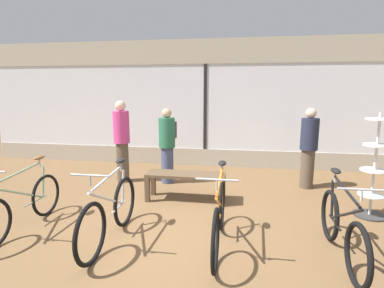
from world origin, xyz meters
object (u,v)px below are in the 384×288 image
object	(u,v)px
bicycle_far_right	(342,229)
customer_by_window	(167,143)
customer_near_rack	(309,147)
customer_mid_floor	(122,140)
bicycle_far_left	(23,205)
bicycle_right	(219,217)
display_bench	(186,178)
accessory_rack	(374,175)
bicycle_left	(110,213)

from	to	relation	value
bicycle_far_right	customer_by_window	world-z (taller)	customer_by_window
customer_near_rack	customer_mid_floor	bearing A→B (deg)	-176.99
bicycle_far_left	bicycle_right	distance (m)	2.78
bicycle_right	display_bench	xyz separation A→B (m)	(-0.71, 1.51, 0.01)
customer_near_rack	accessory_rack	bearing A→B (deg)	-61.49
customer_by_window	bicycle_left	bearing A→B (deg)	-92.67
accessory_rack	bicycle_right	bearing A→B (deg)	-150.06
display_bench	customer_mid_floor	xyz separation A→B (m)	(-1.55, 0.90, 0.51)
customer_by_window	accessory_rack	bearing A→B (deg)	-18.27
bicycle_far_right	customer_mid_floor	bearing A→B (deg)	146.38
bicycle_far_right	bicycle_far_left	bearing A→B (deg)	179.19
bicycle_right	accessory_rack	size ratio (longest dim) A/B	1.07
bicycle_left	bicycle_right	bearing A→B (deg)	4.25
bicycle_far_right	accessory_rack	distance (m)	1.64
accessory_rack	customer_mid_floor	world-z (taller)	customer_mid_floor
customer_by_window	customer_near_rack	bearing A→B (deg)	2.29
display_bench	accessory_rack	bearing A→B (deg)	-3.74
bicycle_far_left	bicycle_far_right	size ratio (longest dim) A/B	1.04
bicycle_far_right	customer_by_window	xyz separation A→B (m)	(-2.73, 2.55, 0.48)
bicycle_right	bicycle_left	bearing A→B (deg)	-175.75
accessory_rack	customer_by_window	world-z (taller)	accessory_rack
bicycle_far_left	bicycle_far_right	bearing A→B (deg)	-0.81
bicycle_left	display_bench	world-z (taller)	bicycle_left
accessory_rack	display_bench	xyz separation A→B (m)	(-3.00, 0.20, -0.27)
bicycle_right	bicycle_far_right	size ratio (longest dim) A/B	1.06
bicycle_far_left	bicycle_far_right	distance (m)	4.21
customer_by_window	bicycle_right	bearing A→B (deg)	-62.68
accessory_rack	customer_by_window	bearing A→B (deg)	161.73
customer_mid_floor	bicycle_far_left	bearing A→B (deg)	-101.99
bicycle_far_left	customer_mid_floor	xyz separation A→B (m)	(0.51, 2.40, 0.55)
bicycle_far_right	customer_near_rack	bearing A→B (deg)	86.83
bicycle_right	customer_near_rack	size ratio (longest dim) A/B	1.08
bicycle_right	customer_mid_floor	distance (m)	3.35
accessory_rack	customer_by_window	distance (m)	3.77
bicycle_far_left	accessory_rack	distance (m)	5.24
bicycle_far_right	customer_mid_floor	distance (m)	4.48
bicycle_far_right	accessory_rack	xyz separation A→B (m)	(0.85, 1.37, 0.30)
bicycle_far_left	customer_by_window	distance (m)	2.94
bicycle_left	customer_by_window	xyz separation A→B (m)	(0.12, 2.60, 0.46)
bicycle_left	customer_mid_floor	world-z (taller)	customer_mid_floor
bicycle_far_left	display_bench	world-z (taller)	bicycle_far_left
bicycle_left	bicycle_far_right	distance (m)	2.85
customer_near_rack	customer_by_window	size ratio (longest dim) A/B	1.02
bicycle_far_left	customer_by_window	bearing A→B (deg)	59.15
customer_mid_floor	customer_near_rack	bearing A→B (deg)	3.01
customer_mid_floor	bicycle_left	bearing A→B (deg)	-71.23
bicycle_right	accessory_rack	distance (m)	2.65
customer_mid_floor	accessory_rack	bearing A→B (deg)	-13.51
display_bench	customer_by_window	size ratio (longest dim) A/B	0.88
customer_by_window	customer_mid_floor	distance (m)	0.98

